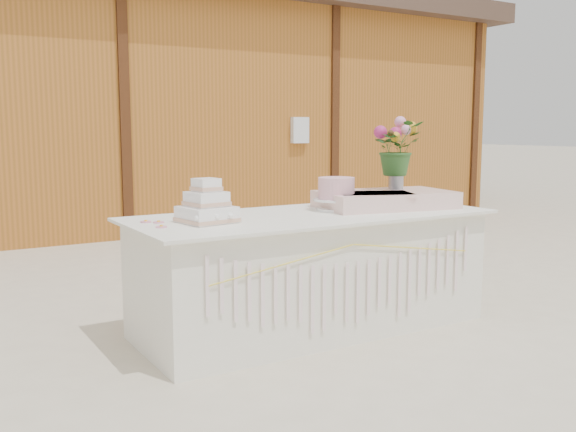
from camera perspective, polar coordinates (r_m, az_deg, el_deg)
name	(u,v)px	position (r m, az deg, el deg)	size (l,w,h in m)	color
ground	(311,327)	(4.37, 2.07, -9.86)	(80.00, 80.00, 0.00)	beige
barn	(81,104)	(9.75, -17.89, 9.50)	(12.60, 4.60, 3.30)	#A25C22
cake_table	(312,271)	(4.26, 2.13, -4.91)	(2.40, 1.00, 0.77)	white
wedding_cake	(207,208)	(3.82, -7.24, 0.74)	(0.33, 0.33, 0.26)	white
pink_cake_stand	(336,192)	(4.36, 4.31, 2.14)	(0.31, 0.31, 0.23)	white
satin_runner	(385,199)	(4.57, 8.64, 1.47)	(0.92, 0.53, 0.12)	beige
flower_vase	(396,179)	(4.71, 9.57, 3.26)	(0.11, 0.11, 0.15)	#A3A3A7
bouquet	(397,141)	(4.70, 9.64, 6.56)	(0.35, 0.31, 0.39)	#2E5A24
loose_flowers	(161,223)	(3.79, -11.23, -0.64)	(0.13, 0.32, 0.02)	pink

